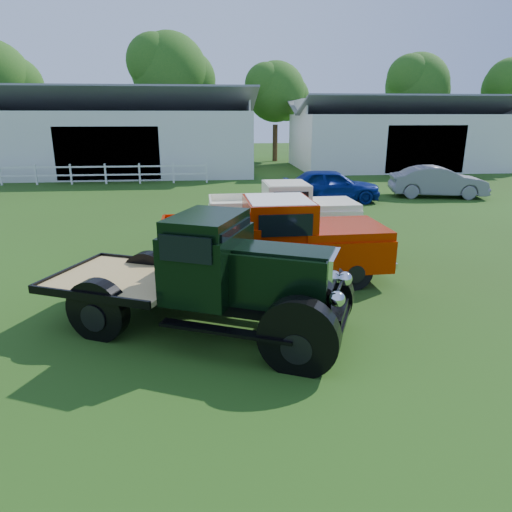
{
  "coord_description": "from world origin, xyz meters",
  "views": [
    {
      "loc": [
        -0.71,
        -8.17,
        3.97
      ],
      "look_at": [
        0.2,
        1.2,
        1.05
      ],
      "focal_mm": 32.0,
      "sensor_mm": 36.0,
      "label": 1
    }
  ],
  "objects_px": {
    "vintage_flatbed": "(203,274)",
    "misc_car_grey": "(438,182)",
    "misc_car_blue": "(331,185)",
    "white_pickup": "(283,212)",
    "red_pickup": "(273,240)"
  },
  "relations": [
    {
      "from": "vintage_flatbed",
      "to": "misc_car_grey",
      "type": "xyz_separation_m",
      "value": [
        11.5,
        13.84,
        -0.37
      ]
    },
    {
      "from": "misc_car_blue",
      "to": "vintage_flatbed",
      "type": "bearing_deg",
      "value": 159.05
    },
    {
      "from": "misc_car_grey",
      "to": "misc_car_blue",
      "type": "bearing_deg",
      "value": 109.5
    },
    {
      "from": "vintage_flatbed",
      "to": "white_pickup",
      "type": "distance_m",
      "value": 6.99
    },
    {
      "from": "vintage_flatbed",
      "to": "white_pickup",
      "type": "height_order",
      "value": "vintage_flatbed"
    },
    {
      "from": "vintage_flatbed",
      "to": "misc_car_blue",
      "type": "xyz_separation_m",
      "value": [
        5.83,
        13.08,
        -0.36
      ]
    },
    {
      "from": "white_pickup",
      "to": "misc_car_blue",
      "type": "bearing_deg",
      "value": 61.75
    },
    {
      "from": "red_pickup",
      "to": "white_pickup",
      "type": "height_order",
      "value": "red_pickup"
    },
    {
      "from": "white_pickup",
      "to": "misc_car_blue",
      "type": "height_order",
      "value": "white_pickup"
    },
    {
      "from": "misc_car_grey",
      "to": "vintage_flatbed",
      "type": "bearing_deg",
      "value": 152.17
    },
    {
      "from": "vintage_flatbed",
      "to": "red_pickup",
      "type": "distance_m",
      "value": 3.15
    },
    {
      "from": "white_pickup",
      "to": "misc_car_blue",
      "type": "distance_m",
      "value": 7.36
    },
    {
      "from": "misc_car_blue",
      "to": "misc_car_grey",
      "type": "height_order",
      "value": "misc_car_blue"
    },
    {
      "from": "white_pickup",
      "to": "misc_car_blue",
      "type": "relative_size",
      "value": 1.1
    },
    {
      "from": "vintage_flatbed",
      "to": "white_pickup",
      "type": "xyz_separation_m",
      "value": [
        2.51,
        6.52,
        -0.21
      ]
    }
  ]
}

